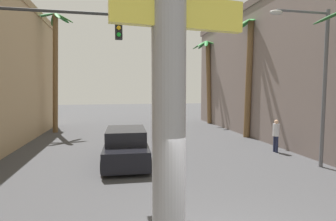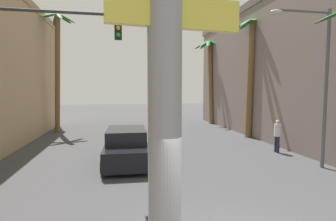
{
  "view_description": "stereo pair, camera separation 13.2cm",
  "coord_description": "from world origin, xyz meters",
  "px_view_note": "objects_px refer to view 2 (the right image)",
  "views": [
    {
      "loc": [
        -2.11,
        -4.16,
        3.34
      ],
      "look_at": [
        0.0,
        6.23,
        2.48
      ],
      "focal_mm": 28.0,
      "sensor_mm": 36.0,
      "label": 1
    },
    {
      "loc": [
        -1.98,
        -4.19,
        3.34
      ],
      "look_at": [
        0.0,
        6.23,
        2.48
      ],
      "focal_mm": 28.0,
      "sensor_mm": 36.0,
      "label": 2
    }
  ],
  "objects_px": {
    "traffic_light_mast": "(24,62)",
    "car_lead": "(126,146)",
    "palm_tree_far_right": "(210,74)",
    "palm_tree_far_left": "(57,62)",
    "neon_sign_pole": "(165,26)",
    "street_lamp": "(317,72)",
    "palm_tree_mid_right": "(251,68)",
    "pedestrian_mid_right": "(277,133)"
  },
  "relations": [
    {
      "from": "palm_tree_far_right",
      "to": "neon_sign_pole",
      "type": "bearing_deg",
      "value": -111.98
    },
    {
      "from": "neon_sign_pole",
      "to": "traffic_light_mast",
      "type": "relative_size",
      "value": 1.56
    },
    {
      "from": "neon_sign_pole",
      "to": "palm_tree_far_left",
      "type": "relative_size",
      "value": 1.01
    },
    {
      "from": "car_lead",
      "to": "palm_tree_far_right",
      "type": "distance_m",
      "value": 15.7
    },
    {
      "from": "neon_sign_pole",
      "to": "traffic_light_mast",
      "type": "height_order",
      "value": "neon_sign_pole"
    },
    {
      "from": "palm_tree_far_right",
      "to": "palm_tree_mid_right",
      "type": "bearing_deg",
      "value": -89.31
    },
    {
      "from": "pedestrian_mid_right",
      "to": "traffic_light_mast",
      "type": "bearing_deg",
      "value": -163.37
    },
    {
      "from": "traffic_light_mast",
      "to": "car_lead",
      "type": "bearing_deg",
      "value": 42.37
    },
    {
      "from": "traffic_light_mast",
      "to": "palm_tree_mid_right",
      "type": "distance_m",
      "value": 14.14
    },
    {
      "from": "car_lead",
      "to": "pedestrian_mid_right",
      "type": "bearing_deg",
      "value": 2.74
    },
    {
      "from": "traffic_light_mast",
      "to": "pedestrian_mid_right",
      "type": "bearing_deg",
      "value": 16.63
    },
    {
      "from": "car_lead",
      "to": "palm_tree_mid_right",
      "type": "relative_size",
      "value": 0.57
    },
    {
      "from": "palm_tree_far_right",
      "to": "palm_tree_far_left",
      "type": "relative_size",
      "value": 0.88
    },
    {
      "from": "car_lead",
      "to": "neon_sign_pole",
      "type": "bearing_deg",
      "value": -86.24
    },
    {
      "from": "street_lamp",
      "to": "palm_tree_far_left",
      "type": "distance_m",
      "value": 17.43
    },
    {
      "from": "neon_sign_pole",
      "to": "traffic_light_mast",
      "type": "distance_m",
      "value": 5.79
    },
    {
      "from": "traffic_light_mast",
      "to": "palm_tree_mid_right",
      "type": "height_order",
      "value": "palm_tree_mid_right"
    },
    {
      "from": "neon_sign_pole",
      "to": "palm_tree_far_right",
      "type": "distance_m",
      "value": 21.49
    },
    {
      "from": "palm_tree_far_right",
      "to": "palm_tree_far_left",
      "type": "distance_m",
      "value": 13.75
    },
    {
      "from": "street_lamp",
      "to": "palm_tree_far_right",
      "type": "bearing_deg",
      "value": 87.06
    },
    {
      "from": "palm_tree_far_right",
      "to": "car_lead",
      "type": "bearing_deg",
      "value": -124.2
    },
    {
      "from": "neon_sign_pole",
      "to": "street_lamp",
      "type": "distance_m",
      "value": 8.82
    },
    {
      "from": "neon_sign_pole",
      "to": "street_lamp",
      "type": "xyz_separation_m",
      "value": [
        7.27,
        4.98,
        -0.37
      ]
    },
    {
      "from": "palm_tree_mid_right",
      "to": "car_lead",
      "type": "bearing_deg",
      "value": -151.17
    },
    {
      "from": "neon_sign_pole",
      "to": "palm_tree_far_right",
      "type": "height_order",
      "value": "neon_sign_pole"
    },
    {
      "from": "car_lead",
      "to": "palm_tree_far_left",
      "type": "height_order",
      "value": "palm_tree_far_left"
    },
    {
      "from": "traffic_light_mast",
      "to": "palm_tree_mid_right",
      "type": "relative_size",
      "value": 0.72
    },
    {
      "from": "palm_tree_far_right",
      "to": "palm_tree_far_left",
      "type": "height_order",
      "value": "palm_tree_far_left"
    },
    {
      "from": "traffic_light_mast",
      "to": "palm_tree_far_left",
      "type": "xyz_separation_m",
      "value": [
        -1.65,
        12.48,
        1.25
      ]
    },
    {
      "from": "street_lamp",
      "to": "palm_tree_mid_right",
      "type": "bearing_deg",
      "value": 83.13
    },
    {
      "from": "car_lead",
      "to": "palm_tree_far_right",
      "type": "bearing_deg",
      "value": 55.8
    },
    {
      "from": "traffic_light_mast",
      "to": "palm_tree_mid_right",
      "type": "bearing_deg",
      "value": 32.98
    },
    {
      "from": "palm_tree_far_left",
      "to": "car_lead",
      "type": "bearing_deg",
      "value": -62.91
    },
    {
      "from": "street_lamp",
      "to": "pedestrian_mid_right",
      "type": "xyz_separation_m",
      "value": [
        0.13,
        2.78,
        -3.06
      ]
    },
    {
      "from": "traffic_light_mast",
      "to": "palm_tree_far_left",
      "type": "height_order",
      "value": "palm_tree_far_left"
    },
    {
      "from": "pedestrian_mid_right",
      "to": "neon_sign_pole",
      "type": "bearing_deg",
      "value": -133.68
    },
    {
      "from": "traffic_light_mast",
      "to": "car_lead",
      "type": "relative_size",
      "value": 1.26
    },
    {
      "from": "street_lamp",
      "to": "palm_tree_far_left",
      "type": "bearing_deg",
      "value": 136.64
    },
    {
      "from": "street_lamp",
      "to": "pedestrian_mid_right",
      "type": "distance_m",
      "value": 4.13
    },
    {
      "from": "traffic_light_mast",
      "to": "car_lead",
      "type": "height_order",
      "value": "traffic_light_mast"
    },
    {
      "from": "neon_sign_pole",
      "to": "car_lead",
      "type": "bearing_deg",
      "value": 93.76
    },
    {
      "from": "street_lamp",
      "to": "palm_tree_mid_right",
      "type": "height_order",
      "value": "palm_tree_mid_right"
    }
  ]
}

